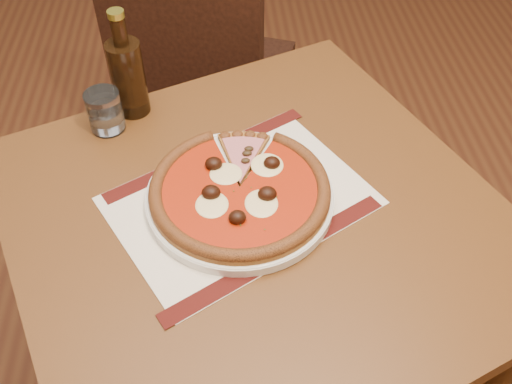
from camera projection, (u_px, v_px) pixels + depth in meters
table at (257, 249)px, 1.04m from camera, size 1.05×1.05×0.75m
chair_far at (199, 68)px, 1.65m from camera, size 0.56×0.56×0.92m
placemat at (240, 201)px, 0.99m from camera, size 0.51×0.47×0.00m
plate at (240, 197)px, 0.98m from camera, size 0.32×0.32×0.02m
pizza at (240, 189)px, 0.97m from camera, size 0.31×0.31×0.04m
ham_slice at (246, 158)px, 1.02m from camera, size 0.10×0.14×0.02m
water_glass at (105, 111)px, 1.09m from camera, size 0.08×0.08×0.08m
bottle at (128, 75)px, 1.10m from camera, size 0.07×0.07×0.22m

